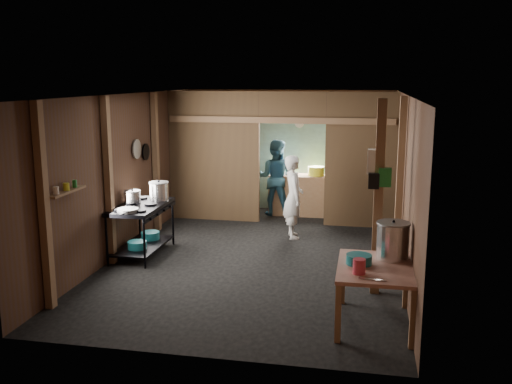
% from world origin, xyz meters
% --- Properties ---
extents(floor, '(4.50, 7.00, 0.00)m').
position_xyz_m(floor, '(0.00, 0.00, 0.00)').
color(floor, black).
rests_on(floor, ground).
extents(ceiling, '(4.50, 7.00, 0.00)m').
position_xyz_m(ceiling, '(0.00, 0.00, 2.60)').
color(ceiling, '#2A2A2A').
rests_on(ceiling, ground).
extents(wall_back, '(4.50, 0.00, 2.60)m').
position_xyz_m(wall_back, '(0.00, 3.50, 1.30)').
color(wall_back, '#442917').
rests_on(wall_back, ground).
extents(wall_front, '(4.50, 0.00, 2.60)m').
position_xyz_m(wall_front, '(0.00, -3.50, 1.30)').
color(wall_front, '#442917').
rests_on(wall_front, ground).
extents(wall_left, '(0.00, 7.00, 2.60)m').
position_xyz_m(wall_left, '(-2.25, 0.00, 1.30)').
color(wall_left, '#442917').
rests_on(wall_left, ground).
extents(wall_right, '(0.00, 7.00, 2.60)m').
position_xyz_m(wall_right, '(2.25, 0.00, 1.30)').
color(wall_right, '#442917').
rests_on(wall_right, ground).
extents(partition_left, '(1.85, 0.10, 2.60)m').
position_xyz_m(partition_left, '(-1.32, 2.20, 1.30)').
color(partition_left, brown).
rests_on(partition_left, floor).
extents(partition_right, '(1.35, 0.10, 2.60)m').
position_xyz_m(partition_right, '(1.57, 2.20, 1.30)').
color(partition_right, brown).
rests_on(partition_right, floor).
extents(partition_header, '(1.30, 0.10, 0.60)m').
position_xyz_m(partition_header, '(0.25, 2.20, 2.30)').
color(partition_header, brown).
rests_on(partition_header, wall_back).
extents(turquoise_panel, '(4.40, 0.06, 2.50)m').
position_xyz_m(turquoise_panel, '(0.00, 3.44, 1.25)').
color(turquoise_panel, '#86B9B0').
rests_on(turquoise_panel, wall_back).
extents(back_counter, '(1.20, 0.50, 0.85)m').
position_xyz_m(back_counter, '(0.30, 2.95, 0.42)').
color(back_counter, '#826446').
rests_on(back_counter, floor).
extents(wall_clock, '(0.20, 0.03, 0.20)m').
position_xyz_m(wall_clock, '(0.25, 3.40, 1.90)').
color(wall_clock, silver).
rests_on(wall_clock, wall_back).
extents(post_left_a, '(0.10, 0.12, 2.60)m').
position_xyz_m(post_left_a, '(-2.18, -2.60, 1.30)').
color(post_left_a, '#826446').
rests_on(post_left_a, floor).
extents(post_left_b, '(0.10, 0.12, 2.60)m').
position_xyz_m(post_left_b, '(-2.18, -0.80, 1.30)').
color(post_left_b, '#826446').
rests_on(post_left_b, floor).
extents(post_left_c, '(0.10, 0.12, 2.60)m').
position_xyz_m(post_left_c, '(-2.18, 1.20, 1.30)').
color(post_left_c, '#826446').
rests_on(post_left_c, floor).
extents(post_right, '(0.10, 0.12, 2.60)m').
position_xyz_m(post_right, '(2.18, -0.20, 1.30)').
color(post_right, '#826446').
rests_on(post_right, floor).
extents(post_free, '(0.12, 0.12, 2.60)m').
position_xyz_m(post_free, '(1.85, -1.30, 1.30)').
color(post_free, '#826446').
rests_on(post_free, floor).
extents(cross_beam, '(4.40, 0.12, 0.12)m').
position_xyz_m(cross_beam, '(0.00, 2.15, 2.05)').
color(cross_beam, '#826446').
rests_on(cross_beam, wall_left).
extents(pan_lid_big, '(0.03, 0.34, 0.34)m').
position_xyz_m(pan_lid_big, '(-2.21, 0.40, 1.65)').
color(pan_lid_big, gray).
rests_on(pan_lid_big, wall_left).
extents(pan_lid_small, '(0.03, 0.30, 0.30)m').
position_xyz_m(pan_lid_small, '(-2.21, 0.80, 1.55)').
color(pan_lid_small, black).
rests_on(pan_lid_small, wall_left).
extents(wall_shelf, '(0.14, 0.80, 0.03)m').
position_xyz_m(wall_shelf, '(-2.15, -2.10, 1.40)').
color(wall_shelf, '#826446').
rests_on(wall_shelf, wall_left).
extents(jar_white, '(0.07, 0.07, 0.10)m').
position_xyz_m(jar_white, '(-2.15, -2.35, 1.47)').
color(jar_white, silver).
rests_on(jar_white, wall_shelf).
extents(jar_yellow, '(0.08, 0.08, 0.10)m').
position_xyz_m(jar_yellow, '(-2.15, -2.10, 1.47)').
color(jar_yellow, gold).
rests_on(jar_yellow, wall_shelf).
extents(jar_green, '(0.06, 0.06, 0.10)m').
position_xyz_m(jar_green, '(-2.15, -1.88, 1.47)').
color(jar_green, '#1F8130').
rests_on(jar_green, wall_shelf).
extents(bag_white, '(0.22, 0.15, 0.32)m').
position_xyz_m(bag_white, '(1.80, -1.22, 1.78)').
color(bag_white, silver).
rests_on(bag_white, post_free).
extents(bag_green, '(0.16, 0.12, 0.24)m').
position_xyz_m(bag_green, '(1.92, -1.36, 1.60)').
color(bag_green, '#1F8130').
rests_on(bag_green, post_free).
extents(bag_black, '(0.14, 0.10, 0.20)m').
position_xyz_m(bag_black, '(1.78, -1.38, 1.55)').
color(bag_black, black).
rests_on(bag_black, post_free).
extents(gas_range, '(0.73, 1.42, 0.84)m').
position_xyz_m(gas_range, '(-1.88, -0.31, 0.42)').
color(gas_range, black).
rests_on(gas_range, floor).
extents(prep_table, '(0.88, 1.21, 0.71)m').
position_xyz_m(prep_table, '(1.83, -2.32, 0.36)').
color(prep_table, tan).
rests_on(prep_table, floor).
extents(stove_pot_large, '(0.41, 0.41, 0.33)m').
position_xyz_m(stove_pot_large, '(-1.71, 0.08, 0.98)').
color(stove_pot_large, silver).
rests_on(stove_pot_large, gas_range).
extents(stove_pot_med, '(0.35, 0.35, 0.23)m').
position_xyz_m(stove_pot_med, '(-2.05, -0.24, 0.94)').
color(stove_pot_med, silver).
rests_on(stove_pot_med, gas_range).
extents(frying_pan, '(0.42, 0.60, 0.07)m').
position_xyz_m(frying_pan, '(-1.88, -0.82, 0.87)').
color(frying_pan, gray).
rests_on(frying_pan, gas_range).
extents(blue_tub_front, '(0.30, 0.30, 0.12)m').
position_xyz_m(blue_tub_front, '(-1.88, -0.53, 0.22)').
color(blue_tub_front, '#18666C').
rests_on(blue_tub_front, gas_range).
extents(blue_tub_back, '(0.31, 0.31, 0.13)m').
position_xyz_m(blue_tub_back, '(-1.88, 0.04, 0.23)').
color(blue_tub_back, '#18666C').
rests_on(blue_tub_back, gas_range).
extents(stock_pot, '(0.52, 0.52, 0.47)m').
position_xyz_m(stock_pot, '(2.02, -1.99, 0.93)').
color(stock_pot, silver).
rests_on(stock_pot, prep_table).
extents(wash_basin, '(0.34, 0.34, 0.11)m').
position_xyz_m(wash_basin, '(1.63, -2.28, 0.77)').
color(wash_basin, '#18666C').
rests_on(wash_basin, prep_table).
extents(pink_bucket, '(0.19, 0.19, 0.17)m').
position_xyz_m(pink_bucket, '(1.64, -2.62, 0.80)').
color(pink_bucket, '#C93647').
rests_on(pink_bucket, prep_table).
extents(knife, '(0.30, 0.07, 0.01)m').
position_xyz_m(knife, '(1.79, -2.79, 0.72)').
color(knife, silver).
rests_on(knife, prep_table).
extents(yellow_tub, '(0.34, 0.34, 0.19)m').
position_xyz_m(yellow_tub, '(0.66, 2.95, 0.94)').
color(yellow_tub, gold).
rests_on(yellow_tub, back_counter).
extents(cook, '(0.51, 0.63, 1.50)m').
position_xyz_m(cook, '(0.42, 1.18, 0.75)').
color(cook, white).
rests_on(cook, floor).
extents(worker_back, '(0.83, 0.67, 1.60)m').
position_xyz_m(worker_back, '(-0.18, 2.85, 0.80)').
color(worker_back, '#2C5E76').
rests_on(worker_back, floor).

